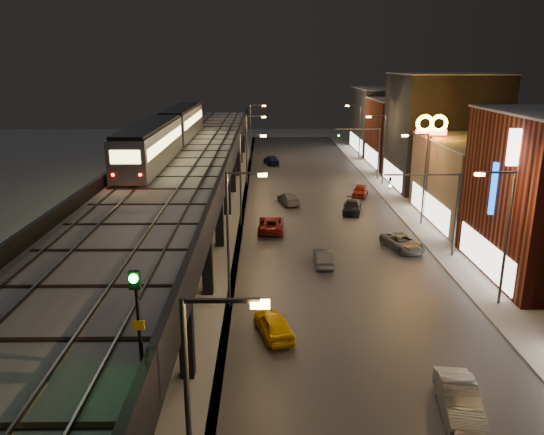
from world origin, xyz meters
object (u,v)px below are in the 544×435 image
object	(u,v)px
car_far_white	(271,160)
car_onc_silver	(459,401)
subway_train	(169,131)
car_onc_white	(352,207)
car_near_white	(323,258)
car_mid_silver	(271,225)
car_mid_dark	(288,199)
sign_citgo	(524,169)
car_taxi	(274,325)
rail_signal	(136,299)
car_onc_dark	(402,243)
car_onc_red	(360,191)

from	to	relation	value
car_far_white	car_onc_silver	xyz separation A→B (m)	(7.69, -61.62, 0.02)
subway_train	car_onc_white	bearing A→B (deg)	-6.99
car_near_white	car_far_white	world-z (taller)	car_far_white
car_mid_silver	car_mid_dark	xyz separation A→B (m)	(2.07, 9.97, -0.06)
car_mid_dark	subway_train	bearing A→B (deg)	-7.06
car_far_white	car_near_white	bearing A→B (deg)	80.14
car_far_white	sign_citgo	world-z (taller)	sign_citgo
car_taxi	car_far_white	size ratio (longest dim) A/B	0.96
rail_signal	car_mid_silver	distance (m)	34.77
car_mid_silver	car_onc_silver	xyz separation A→B (m)	(8.12, -27.31, 0.05)
car_onc_dark	car_onc_silver	bearing A→B (deg)	-116.89
car_taxi	car_onc_white	xyz separation A→B (m)	(8.73, 26.24, -0.04)
subway_train	car_far_white	size ratio (longest dim) A/B	8.59
car_near_white	car_onc_white	world-z (taller)	car_onc_white
subway_train	car_far_white	world-z (taller)	subway_train
car_near_white	sign_citgo	world-z (taller)	sign_citgo
car_mid_dark	sign_citgo	bearing A→B (deg)	107.86
car_near_white	car_onc_silver	bearing A→B (deg)	102.87
car_onc_white	car_onc_dark	bearing A→B (deg)	-65.84
car_far_white	subway_train	bearing A→B (deg)	51.97
car_near_white	car_onc_dark	world-z (taller)	car_onc_dark
car_taxi	car_onc_dark	xyz separation A→B (m)	(11.17, 14.64, -0.07)
car_onc_red	sign_citgo	size ratio (longest dim) A/B	0.36
car_mid_silver	sign_citgo	xyz separation A→B (m)	(16.30, -14.02, 8.01)
car_far_white	sign_citgo	xyz separation A→B (m)	(15.86, -48.33, 7.98)
car_mid_silver	car_far_white	bearing A→B (deg)	-88.48
car_mid_dark	car_far_white	world-z (taller)	car_far_white
car_onc_red	car_mid_dark	bearing A→B (deg)	-140.89
car_onc_white	sign_citgo	xyz separation A→B (m)	(7.65, -20.34, 8.05)
car_taxi	car_mid_silver	distance (m)	19.92
car_mid_silver	car_onc_red	size ratio (longest dim) A/B	1.25
car_mid_silver	sign_citgo	world-z (taller)	sign_citgo
car_near_white	car_mid_dark	world-z (taller)	car_mid_dark
car_near_white	car_mid_silver	distance (m)	9.63
car_mid_silver	car_onc_white	bearing A→B (deg)	-141.64
car_near_white	car_onc_white	distance (m)	15.80
car_onc_white	car_taxi	bearing A→B (deg)	-96.11
car_taxi	car_onc_red	xyz separation A→B (m)	(10.86, 33.42, -0.01)
car_near_white	car_onc_white	xyz separation A→B (m)	(4.69, 15.09, 0.03)
car_near_white	sign_citgo	distance (m)	15.66
car_onc_silver	car_onc_dark	size ratio (longest dim) A/B	1.00
car_near_white	sign_citgo	size ratio (longest dim) A/B	0.33
car_far_white	car_onc_red	distance (m)	23.24
car_mid_silver	car_onc_dark	xyz separation A→B (m)	(11.09, -5.28, -0.07)
car_mid_silver	car_far_white	size ratio (longest dim) A/B	1.18
subway_train	car_onc_silver	bearing A→B (deg)	-62.40
rail_signal	car_near_white	xyz separation A→B (m)	(8.26, 24.77, -8.14)
rail_signal	car_mid_dark	bearing A→B (deg)	81.67
subway_train	sign_citgo	world-z (taller)	sign_citgo
car_onc_white	sign_citgo	world-z (taller)	sign_citgo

